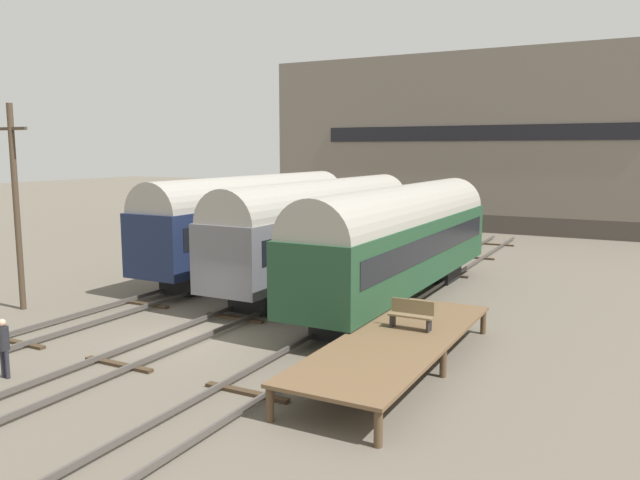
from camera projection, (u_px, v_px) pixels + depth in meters
name	position (u px, v px, depth m)	size (l,w,h in m)	color
ground_plane	(184.00, 340.00, 21.55)	(200.00, 200.00, 0.00)	#60594C
track_left	(87.00, 319.00, 23.70)	(2.60, 60.00, 0.26)	#4C4742
track_middle	(184.00, 336.00, 21.53)	(2.60, 60.00, 0.26)	#4C4742
track_right	(302.00, 357.00, 19.36)	(2.60, 60.00, 0.26)	#4C4742
train_car_green	(401.00, 237.00, 26.49)	(3.02, 16.43, 5.03)	black
train_car_navy	(254.00, 217.00, 33.26)	(2.92, 16.15, 5.18)	black
train_car_grey	(322.00, 225.00, 30.14)	(2.89, 16.27, 5.09)	black
station_platform	(397.00, 341.00, 18.55)	(3.12, 10.01, 0.96)	brown
bench	(412.00, 313.00, 19.45)	(1.40, 0.40, 0.91)	brown
person_worker	(3.00, 343.00, 17.80)	(0.32, 0.32, 1.75)	#282833
utility_pole	(16.00, 204.00, 25.10)	(1.80, 0.24, 8.34)	#473828
warehouse_building	(490.00, 143.00, 54.59)	(35.43, 12.95, 14.21)	#46403A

